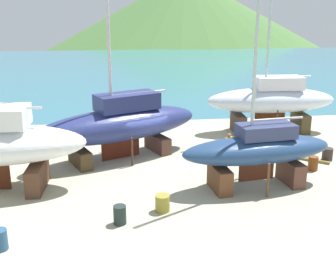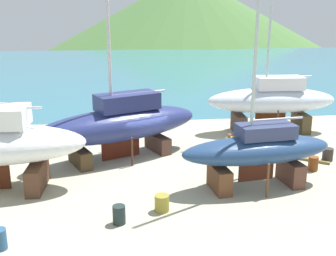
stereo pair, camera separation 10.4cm
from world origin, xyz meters
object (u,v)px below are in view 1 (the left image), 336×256
at_px(sailboat_mid_port, 121,123).
at_px(barrel_tar_black, 120,215).
at_px(sailboat_large_starboard, 271,100).
at_px(barrel_tipped_right, 327,154).
at_px(barrel_rust_far, 0,240).
at_px(sailboat_far_slipway, 258,150).
at_px(barrel_tipped_center, 23,138).
at_px(worker, 229,147).
at_px(barrel_blue_faded, 162,203).
at_px(barrel_tipped_left, 313,163).

xyz_separation_m(sailboat_mid_port, barrel_tar_black, (-0.23, -8.08, -1.77)).
distance_m(sailboat_large_starboard, barrel_tipped_right, 6.66).
bearing_deg(barrel_rust_far, sailboat_mid_port, 63.76).
xyz_separation_m(sailboat_far_slipway, sailboat_large_starboard, (4.23, 9.35, 0.42)).
height_order(barrel_tipped_center, barrel_tipped_right, barrel_tipped_center).
xyz_separation_m(sailboat_far_slipway, barrel_rust_far, (-11.31, -4.33, -1.55)).
xyz_separation_m(barrel_tipped_center, barrel_tipped_right, (18.53, -5.51, -0.07)).
xyz_separation_m(sailboat_far_slipway, worker, (-0.42, 3.72, -1.07)).
bearing_deg(sailboat_far_slipway, barrel_rust_far, 14.54).
distance_m(sailboat_mid_port, barrel_blue_faded, 7.59).
xyz_separation_m(barrel_blue_faded, barrel_tipped_right, (10.43, 5.17, -0.00)).
height_order(barrel_tipped_left, barrel_tipped_right, barrel_tipped_left).
bearing_deg(sailboat_mid_port, barrel_tipped_left, 138.49).
height_order(sailboat_far_slipway, sailboat_large_starboard, sailboat_large_starboard).
height_order(worker, barrel_tar_black, worker).
height_order(worker, barrel_tipped_left, worker).
height_order(barrel_tar_black, barrel_blue_faded, barrel_tar_black).
bearing_deg(barrel_tipped_right, barrel_tipped_left, -138.76).
relative_size(worker, barrel_rust_far, 2.14).
height_order(sailboat_large_starboard, barrel_tipped_right, sailboat_large_starboard).
xyz_separation_m(barrel_tipped_right, barrel_rust_far, (-16.75, -7.45, 0.02)).
xyz_separation_m(worker, barrel_blue_faded, (-4.58, -5.78, -0.51)).
relative_size(sailboat_far_slipway, barrel_tar_black, 17.36).
bearing_deg(barrel_tipped_center, barrel_tipped_right, -16.57).
distance_m(worker, barrel_tipped_center, 13.60).
bearing_deg(barrel_tar_black, sailboat_large_starboard, 47.91).
height_order(sailboat_mid_port, barrel_blue_faded, sailboat_mid_port).
distance_m(sailboat_large_starboard, barrel_tipped_center, 17.44).
bearing_deg(sailboat_far_slipway, sailboat_mid_port, -44.05).
xyz_separation_m(barrel_tipped_left, barrel_blue_faded, (-8.86, -3.79, -0.02)).
bearing_deg(worker, barrel_rust_far, -91.68).
bearing_deg(barrel_tipped_left, barrel_rust_far, -158.20).
xyz_separation_m(barrel_tipped_left, barrel_rust_far, (-15.18, -6.07, 0.01)).
relative_size(sailboat_mid_port, barrel_tipped_right, 23.02).
distance_m(sailboat_mid_port, sailboat_far_slipway, 8.40).
bearing_deg(barrel_blue_faded, worker, 51.60).
bearing_deg(barrel_tar_black, sailboat_far_slipway, 23.19).
bearing_deg(worker, barrel_tar_black, -82.26).
relative_size(barrel_tipped_center, barrel_tipped_left, 1.12).
xyz_separation_m(barrel_tipped_left, barrel_tipped_right, (1.57, 1.38, -0.02)).
height_order(worker, barrel_rust_far, worker).
relative_size(sailboat_mid_port, sailboat_far_slipway, 1.24).
distance_m(sailboat_mid_port, barrel_tipped_left, 11.19).
relative_size(barrel_tipped_right, barrel_rust_far, 0.94).
height_order(worker, barrel_blue_faded, worker).
bearing_deg(barrel_tar_black, barrel_tipped_right, 26.21).
height_order(sailboat_far_slipway, barrel_rust_far, sailboat_far_slipway).
xyz_separation_m(sailboat_mid_port, barrel_rust_far, (-4.66, -9.46, -1.77)).
distance_m(barrel_tar_black, barrel_rust_far, 4.64).
bearing_deg(barrel_tar_black, barrel_rust_far, -162.65).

